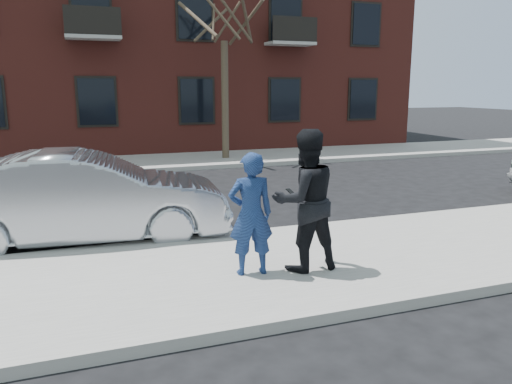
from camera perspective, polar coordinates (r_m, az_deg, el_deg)
name	(u,v)px	position (r m, az deg, el deg)	size (l,w,h in m)	color
ground	(140,284)	(7.36, -13.14, -10.25)	(100.00, 100.00, 0.00)	black
near_sidewalk	(142,286)	(7.11, -12.92, -10.43)	(50.00, 3.50, 0.15)	gray
near_curb	(128,247)	(8.79, -14.38, -6.11)	(50.00, 0.10, 0.15)	#999691
far_sidewalk	(100,165)	(18.26, -17.40, 2.98)	(50.00, 3.50, 0.15)	gray
far_curb	(103,173)	(16.48, -17.10, 2.08)	(50.00, 0.10, 0.15)	#999691
apartment_building	(129,11)	(25.18, -14.26, 19.37)	(24.30, 10.30, 12.30)	maroon
street_tree	(224,6)	(18.75, -3.70, 20.44)	(3.60, 3.60, 6.80)	#3E3024
silver_sedan	(86,198)	(9.30, -18.89, -0.65)	(1.73, 4.97, 1.64)	#999BA3
man_hoodie	(251,214)	(6.91, -0.60, -2.54)	(0.67, 0.53, 1.73)	navy
man_peacoat	(305,200)	(7.10, 5.62, -0.97)	(1.01, 0.80, 2.03)	black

